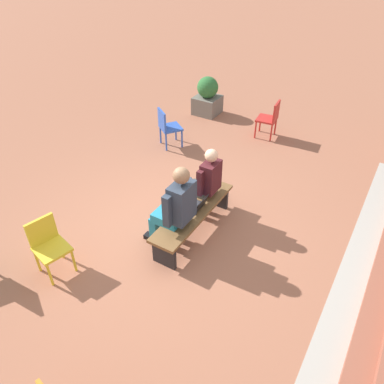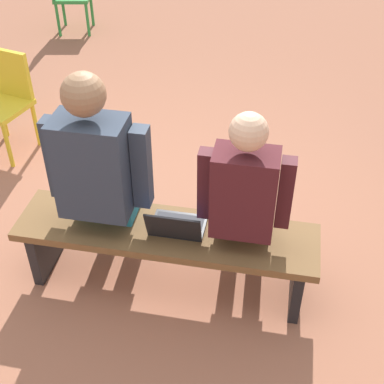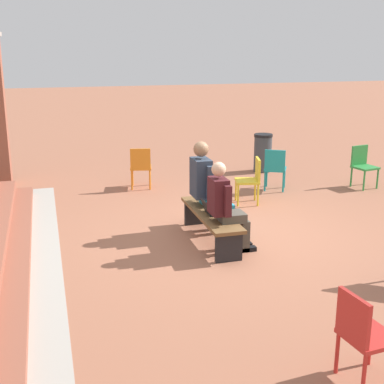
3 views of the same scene
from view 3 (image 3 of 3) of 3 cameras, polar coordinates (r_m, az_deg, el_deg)
The scene contains 12 objects.
ground_plane at distance 8.24m, azimuth 4.14°, elevation -4.62°, with size 60.00×60.00×0.00m, color #9E6047.
concrete_strip at distance 7.66m, azimuth -15.30°, elevation -6.72°, with size 7.51×0.40×0.01m, color #A8A399.
bench at distance 7.87m, azimuth 2.02°, elevation -2.82°, with size 1.80×0.44×0.45m.
person_student at distance 7.39m, azimuth 3.57°, elevation -1.29°, with size 0.51×0.65×1.30m.
person_adult at distance 8.13m, azimuth 1.73°, elevation 0.72°, with size 0.60×0.76×1.44m.
laptop at distance 7.76m, azimuth 2.10°, elevation -1.96°, with size 0.32×0.29×0.21m.
plastic_chair_far_right at distance 10.77m, azimuth -5.50°, elevation 2.86°, with size 0.49×0.49×0.84m.
plastic_chair_mid_courtyard at distance 11.39m, azimuth 17.74°, elevation 2.89°, with size 0.49×0.49×0.84m.
plastic_chair_foreground at distance 9.77m, azimuth 6.36°, elevation 1.52°, with size 0.51×0.51×0.84m.
plastic_chair_by_pillar at distance 4.89m, azimuth 17.74°, elevation -14.04°, with size 0.46×0.46×0.84m.
plastic_chair_near_bench_right at distance 10.71m, azimuth 8.85°, elevation 2.67°, with size 0.57×0.57×0.84m.
litter_bin at distance 12.32m, azimuth 7.56°, elevation 4.18°, with size 0.42×0.42×0.86m.
Camera 3 is at (-7.27, 2.64, 2.84)m, focal length 50.00 mm.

